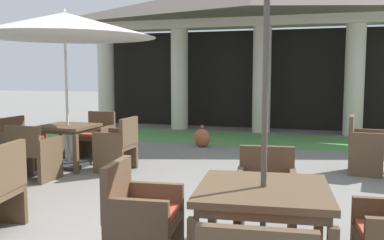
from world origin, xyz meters
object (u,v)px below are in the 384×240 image
patio_table_mid_left (263,200)px  patio_chair_mid_left_north (266,197)px  patio_chair_mid_right_east (118,146)px  patio_chair_mid_right_north (96,137)px  patio_chair_mid_right_south (33,153)px  patio_chair_near_foreground_west (364,147)px  patio_table_mid_right (68,131)px  patio_umbrella_mid_right (65,26)px  terracotta_urn (202,138)px  patio_chair_mid_left_west (141,222)px  patio_chair_mid_right_west (22,142)px

patio_table_mid_left → patio_chair_mid_left_north: size_ratio=1.22×
patio_chair_mid_right_east → patio_chair_mid_right_north: (-0.93, 0.93, -0.02)m
patio_chair_mid_right_south → patio_chair_near_foreground_west: bearing=21.9°
patio_chair_mid_left_north → patio_table_mid_right: (-3.60, 2.20, 0.21)m
patio_chair_mid_left_north → patio_umbrella_mid_right: patio_umbrella_mid_right is taller
patio_chair_near_foreground_west → terracotta_urn: bearing=-111.6°
patio_chair_mid_right_south → patio_table_mid_right: bearing=90.0°
patio_chair_mid_right_south → patio_chair_mid_right_north: bearing=90.0°
patio_chair_mid_left_west → patio_umbrella_mid_right: 4.68m
patio_table_mid_left → patio_umbrella_mid_right: patio_umbrella_mid_right is taller
patio_table_mid_left → terracotta_urn: (-2.10, 5.75, -0.46)m
patio_table_mid_left → patio_chair_mid_right_west: size_ratio=1.28×
patio_chair_mid_right_east → terracotta_urn: 2.71m
patio_chair_near_foreground_west → patio_table_mid_right: patio_chair_near_foreground_west is taller
patio_chair_mid_left_north → patio_chair_mid_right_north: size_ratio=1.01×
patio_chair_mid_left_west → patio_chair_mid_right_south: bearing=-136.1°
patio_chair_mid_left_north → patio_umbrella_mid_right: bearing=-37.6°
patio_chair_mid_left_north → patio_chair_mid_right_south: 3.82m
patio_table_mid_left → patio_chair_mid_left_west: size_ratio=1.17×
patio_table_mid_left → patio_chair_mid_right_south: patio_chair_mid_right_south is taller
patio_umbrella_mid_right → patio_chair_mid_right_west: size_ratio=3.64×
patio_table_mid_left → patio_umbrella_mid_right: (-3.70, 3.14, 1.70)m
patio_chair_mid_right_west → patio_chair_mid_right_east: patio_chair_mid_right_east is taller
patio_chair_near_foreground_west → patio_table_mid_right: (-4.72, -0.98, 0.19)m
patio_chair_mid_left_north → patio_chair_mid_right_west: (-4.53, 2.20, -0.02)m
patio_chair_mid_right_north → terracotta_urn: patio_chair_mid_right_north is taller
patio_table_mid_right → patio_chair_mid_right_west: bearing=-179.9°
patio_umbrella_mid_right → patio_chair_mid_right_east: size_ratio=3.41×
patio_chair_mid_right_west → patio_chair_mid_right_south: bearing=45.1°
patio_table_mid_left → patio_chair_mid_left_north: bearing=96.2°
patio_chair_mid_right_north → patio_chair_mid_left_west: bearing=123.6°
patio_chair_mid_left_north → patio_chair_mid_right_east: patio_chair_mid_right_east is taller
patio_chair_near_foreground_west → patio_umbrella_mid_right: patio_umbrella_mid_right is taller
patio_chair_mid_right_east → patio_table_mid_left: bearing=-138.6°
patio_table_mid_right → patio_chair_mid_right_north: bearing=90.1°
terracotta_urn → patio_chair_near_foreground_west: bearing=-27.7°
patio_chair_mid_right_east → patio_chair_mid_right_north: patio_chair_mid_right_east is taller
patio_table_mid_right → patio_chair_mid_right_south: size_ratio=1.02×
patio_chair_near_foreground_west → patio_chair_mid_right_south: patio_chair_near_foreground_west is taller
patio_chair_near_foreground_west → patio_table_mid_right: size_ratio=1.08×
patio_chair_mid_right_west → terracotta_urn: size_ratio=1.73×
patio_chair_mid_left_west → patio_chair_mid_right_south: patio_chair_mid_left_west is taller
patio_table_mid_right → terracotta_urn: (1.60, 2.61, -0.41)m
patio_chair_mid_right_west → patio_chair_mid_right_north: patio_chair_mid_right_north is taller
patio_table_mid_left → patio_chair_mid_left_north: 0.97m
patio_chair_mid_left_west → patio_chair_mid_right_south: (-2.77, 2.32, -0.02)m
patio_chair_mid_left_north → patio_chair_mid_right_east: size_ratio=0.99×
patio_umbrella_mid_right → patio_chair_mid_right_west: (-0.92, -0.00, -1.96)m
patio_chair_mid_right_east → patio_chair_mid_left_north: bearing=-129.5°
patio_chair_mid_right_south → patio_chair_mid_right_east: bearing=44.9°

